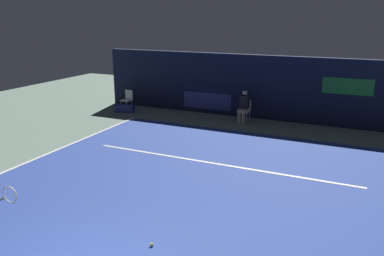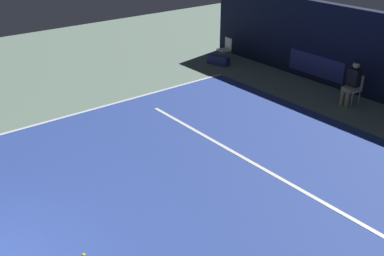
# 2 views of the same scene
# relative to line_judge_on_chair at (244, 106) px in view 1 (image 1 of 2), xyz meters

# --- Properties ---
(ground_plane) EXTENTS (30.21, 30.21, 0.00)m
(ground_plane) POSITION_rel_line_judge_on_chair_xyz_m (0.71, -6.60, -0.69)
(ground_plane) COLOR slate
(court_surface) EXTENTS (10.22, 10.66, 0.01)m
(court_surface) POSITION_rel_line_judge_on_chair_xyz_m (0.71, -6.60, -0.68)
(court_surface) COLOR #2D479E
(court_surface) RESTS_ON ground
(line_sideline_right) EXTENTS (0.10, 10.66, 0.01)m
(line_sideline_right) POSITION_rel_line_judge_on_chair_xyz_m (-4.35, -6.60, -0.67)
(line_sideline_right) COLOR white
(line_sideline_right) RESTS_ON court_surface
(line_service) EXTENTS (7.97, 0.10, 0.01)m
(line_service) POSITION_rel_line_judge_on_chair_xyz_m (0.71, -4.74, -0.67)
(line_service) COLOR white
(line_service) RESTS_ON court_surface
(back_wall) EXTENTS (14.96, 0.33, 2.60)m
(back_wall) POSITION_rel_line_judge_on_chair_xyz_m (0.71, 0.96, 0.61)
(back_wall) COLOR #141933
(back_wall) RESTS_ON ground
(line_judge_on_chair) EXTENTS (0.47, 0.55, 1.32)m
(line_judge_on_chair) POSITION_rel_line_judge_on_chair_xyz_m (0.00, 0.00, 0.00)
(line_judge_on_chair) COLOR white
(line_judge_on_chair) RESTS_ON ground
(courtside_chair_near) EXTENTS (0.49, 0.47, 0.88)m
(courtside_chair_near) POSITION_rel_line_judge_on_chair_xyz_m (-5.45, -0.06, -0.18)
(courtside_chair_near) COLOR white
(courtside_chair_near) RESTS_ON ground
(tennis_ball) EXTENTS (0.07, 0.07, 0.07)m
(tennis_ball) POSITION_rel_line_judge_on_chair_xyz_m (1.13, -9.16, -0.64)
(tennis_ball) COLOR #CCE033
(tennis_ball) RESTS_ON court_surface
(equipment_bag) EXTENTS (0.89, 0.53, 0.32)m
(equipment_bag) POSITION_rel_line_judge_on_chair_xyz_m (-5.30, -0.55, -0.53)
(equipment_bag) COLOR navy
(equipment_bag) RESTS_ON ground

